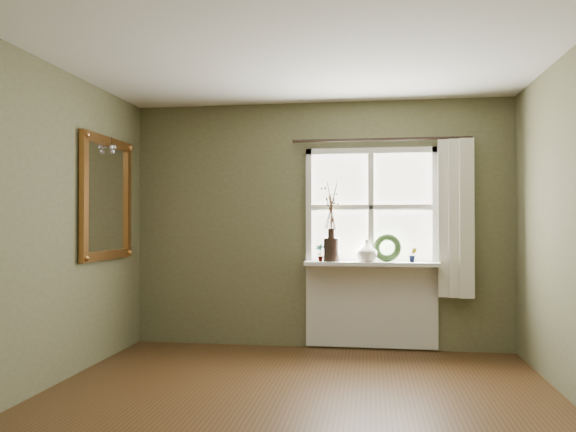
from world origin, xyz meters
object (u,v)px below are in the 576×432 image
(cream_vase, at_px, (367,251))
(wreath, at_px, (387,251))
(dark_jug, at_px, (331,250))
(gilt_mirror, at_px, (107,198))

(cream_vase, bearing_deg, wreath, 10.88)
(dark_jug, xyz_separation_m, wreath, (0.57, 0.04, -0.01))
(dark_jug, xyz_separation_m, cream_vase, (0.36, 0.00, -0.01))
(wreath, relative_size, gilt_mirror, 0.25)
(cream_vase, bearing_deg, dark_jug, 180.00)
(dark_jug, bearing_deg, wreath, 4.01)
(wreath, distance_m, gilt_mirror, 2.83)
(cream_vase, bearing_deg, gilt_mirror, -163.60)
(cream_vase, relative_size, gilt_mirror, 0.19)
(cream_vase, xyz_separation_m, wreath, (0.21, 0.04, -0.00))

